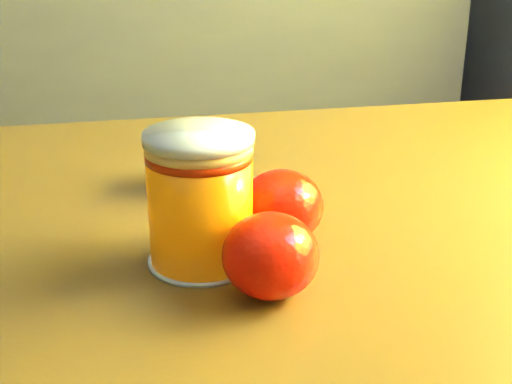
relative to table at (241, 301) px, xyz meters
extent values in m
cube|color=brown|center=(0.00, 0.00, 0.07)|extent=(0.98, 0.70, 0.04)
cylinder|color=#4A2F12|center=(0.42, 0.29, -0.29)|extent=(0.05, 0.05, 0.69)
cylinder|color=#DB6804|center=(-0.05, -0.09, 0.14)|extent=(0.08, 0.08, 0.09)
cylinder|color=#F2BE63|center=(-0.05, -0.09, 0.19)|extent=(0.08, 0.08, 0.01)
cylinder|color=silver|center=(-0.05, -0.09, 0.20)|extent=(0.08, 0.08, 0.01)
ellipsoid|color=#FF1A05|center=(0.03, -0.06, 0.12)|extent=(0.08, 0.08, 0.06)
ellipsoid|color=#FF1A05|center=(-0.04, 0.07, 0.12)|extent=(0.09, 0.09, 0.06)
ellipsoid|color=#FF1A05|center=(0.00, -0.15, 0.12)|extent=(0.08, 0.08, 0.06)
camera|label=1|loc=(-0.09, -0.60, 0.35)|focal=50.00mm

